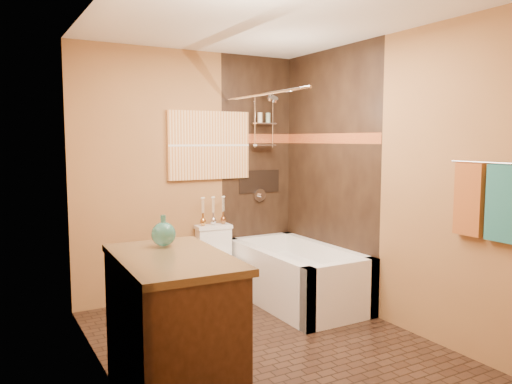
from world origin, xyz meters
TOP-DOWN VIEW (x-y plane):
  - floor at (0.00, 0.00)m, footprint 3.00×3.00m
  - wall_left at (-1.20, 0.00)m, footprint 0.02×3.00m
  - wall_right at (1.20, 0.00)m, footprint 0.02×3.00m
  - wall_back at (0.00, 1.50)m, footprint 2.40×0.02m
  - wall_front at (0.00, -1.50)m, footprint 2.40×0.02m
  - ceiling at (0.00, 0.00)m, footprint 3.00×3.00m
  - alcove_tile_back at (0.78, 1.49)m, footprint 0.85×0.01m
  - alcove_tile_right at (1.19, 0.75)m, footprint 0.01×1.50m
  - mosaic_band_back at (0.78, 1.48)m, footprint 0.85×0.01m
  - mosaic_band_right at (1.18, 0.75)m, footprint 0.01×1.50m
  - alcove_niche at (0.80, 1.48)m, footprint 0.50×0.01m
  - shower_fixtures at (0.80, 1.38)m, footprint 0.24×0.33m
  - curtain_rod at (0.40, 0.75)m, footprint 0.03×1.55m
  - towel_bar at (1.15, -1.05)m, footprint 0.02×0.55m
  - towel_teal at (1.16, -1.18)m, footprint 0.05×0.22m
  - towel_rust at (1.16, -0.92)m, footprint 0.05×0.22m
  - sunset_painting at (0.20, 1.48)m, footprint 0.90×0.04m
  - vanity_mirror at (-1.19, -0.46)m, footprint 0.01×1.00m
  - bathtub at (0.80, 0.75)m, footprint 0.80×1.50m
  - toilet at (0.20, 1.23)m, footprint 0.38×0.56m
  - vanity at (-0.92, -0.46)m, footprint 0.67×1.06m
  - teal_bottle at (-0.87, -0.19)m, footprint 0.20×0.20m
  - bud_vases at (0.20, 1.39)m, footprint 0.29×0.06m

SIDE VIEW (x-z plane):
  - floor at x=0.00m, z-range 0.00..0.00m
  - bathtub at x=0.80m, z-range -0.05..0.50m
  - toilet at x=0.20m, z-range 0.00..0.73m
  - vanity at x=-0.92m, z-range 0.00..0.92m
  - bud_vases at x=0.20m, z-range 0.74..1.03m
  - teal_bottle at x=-0.87m, z-range 0.89..1.15m
  - alcove_niche at x=0.80m, z-range 1.02..1.27m
  - towel_teal at x=1.16m, z-range 0.92..1.44m
  - towel_rust at x=1.16m, z-range 0.92..1.44m
  - wall_left at x=-1.20m, z-range 0.00..2.50m
  - wall_right at x=1.20m, z-range 0.00..2.50m
  - wall_back at x=0.00m, z-range 0.00..2.50m
  - wall_front at x=0.00m, z-range 0.00..2.50m
  - alcove_tile_back at x=0.78m, z-range 0.00..2.50m
  - alcove_tile_right at x=1.19m, z-range 0.00..2.50m
  - towel_bar at x=1.15m, z-range 1.44..1.46m
  - vanity_mirror at x=-1.19m, z-range 1.05..1.95m
  - sunset_painting at x=0.20m, z-range 1.20..1.90m
  - mosaic_band_back at x=0.78m, z-range 1.57..1.67m
  - mosaic_band_right at x=1.18m, z-range 1.57..1.67m
  - shower_fixtures at x=0.80m, z-range 1.08..2.25m
  - curtain_rod at x=0.40m, z-range 2.01..2.03m
  - ceiling at x=0.00m, z-range 2.50..2.50m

